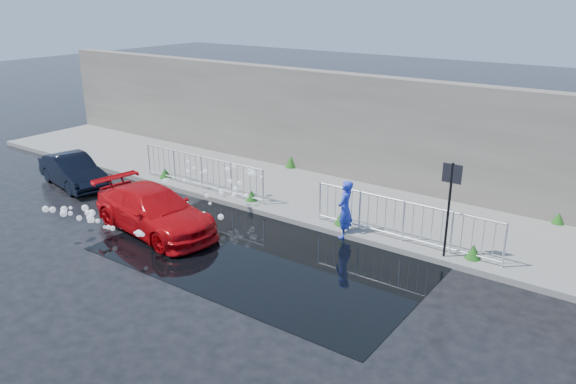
# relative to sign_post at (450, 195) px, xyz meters

# --- Properties ---
(ground) EXTENTS (90.00, 90.00, 0.00)m
(ground) POSITION_rel_sign_post_xyz_m (-4.20, -3.10, -1.72)
(ground) COLOR black
(ground) RESTS_ON ground
(pavement) EXTENTS (30.00, 4.00, 0.15)m
(pavement) POSITION_rel_sign_post_xyz_m (-4.20, 1.90, -1.65)
(pavement) COLOR gray
(pavement) RESTS_ON ground
(curb) EXTENTS (30.00, 0.25, 0.16)m
(curb) POSITION_rel_sign_post_xyz_m (-4.20, -0.10, -1.64)
(curb) COLOR gray
(curb) RESTS_ON ground
(retaining_wall) EXTENTS (30.00, 0.60, 3.50)m
(retaining_wall) POSITION_rel_sign_post_xyz_m (-4.20, 4.10, 0.18)
(retaining_wall) COLOR #5E594F
(retaining_wall) RESTS_ON pavement
(puddle) EXTENTS (8.00, 5.00, 0.01)m
(puddle) POSITION_rel_sign_post_xyz_m (-3.70, -2.10, -1.72)
(puddle) COLOR black
(puddle) RESTS_ON ground
(sign_post) EXTENTS (0.45, 0.06, 2.50)m
(sign_post) POSITION_rel_sign_post_xyz_m (0.00, 0.00, 0.00)
(sign_post) COLOR black
(sign_post) RESTS_ON ground
(railing_left) EXTENTS (5.05, 0.05, 1.10)m
(railing_left) POSITION_rel_sign_post_xyz_m (-8.20, 0.25, -0.99)
(railing_left) COLOR silver
(railing_left) RESTS_ON pavement
(railing_right) EXTENTS (5.05, 0.05, 1.10)m
(railing_right) POSITION_rel_sign_post_xyz_m (-1.20, 0.25, -0.99)
(railing_right) COLOR silver
(railing_right) RESTS_ON pavement
(weeds) EXTENTS (12.17, 3.93, 0.44)m
(weeds) POSITION_rel_sign_post_xyz_m (-4.38, 1.43, -1.38)
(weeds) COLOR #1E4A13
(weeds) RESTS_ON pavement
(water_spray) EXTENTS (3.49, 5.81, 1.04)m
(water_spray) POSITION_rel_sign_post_xyz_m (-7.37, -2.34, -0.99)
(water_spray) COLOR white
(water_spray) RESTS_ON ground
(red_car) EXTENTS (4.30, 2.22, 1.19)m
(red_car) POSITION_rel_sign_post_xyz_m (-7.09, -2.75, -1.13)
(red_car) COLOR #BC070C
(red_car) RESTS_ON ground
(dark_car) EXTENTS (3.40, 1.78, 1.07)m
(dark_car) POSITION_rel_sign_post_xyz_m (-12.18, -1.77, -1.19)
(dark_car) COLOR black
(dark_car) RESTS_ON ground
(person) EXTENTS (0.45, 0.62, 1.57)m
(person) POSITION_rel_sign_post_xyz_m (-2.70, -0.10, -0.94)
(person) COLOR blue
(person) RESTS_ON ground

